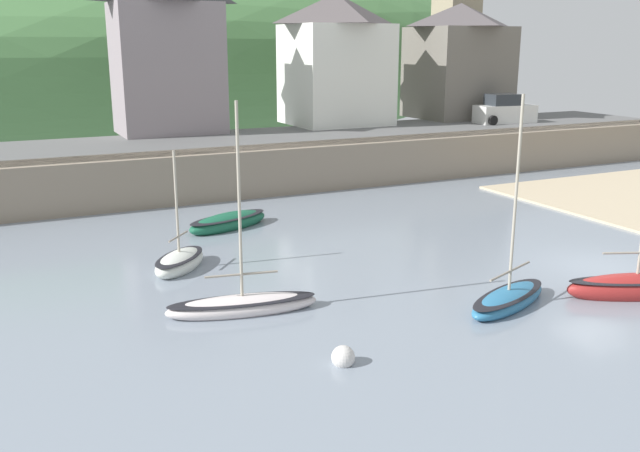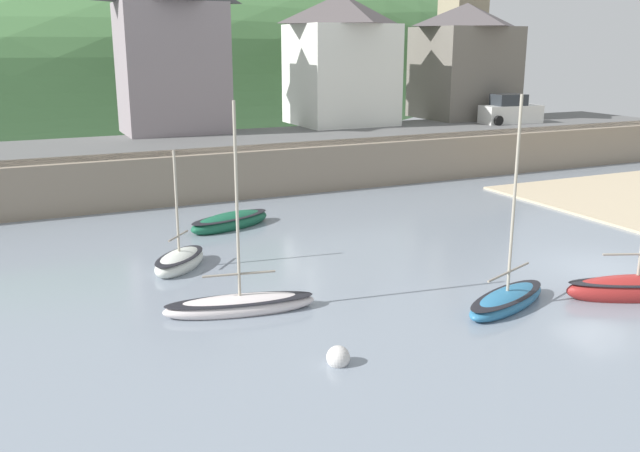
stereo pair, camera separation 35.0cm
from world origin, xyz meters
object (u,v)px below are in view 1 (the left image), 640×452
at_px(waterfront_building_right, 459,60).
at_px(sailboat_white_hull, 242,304).
at_px(waterfront_building_centre, 336,59).
at_px(parked_car_near_slipway, 504,111).
at_px(church_with_spire, 456,17).
at_px(mooring_buoy, 343,357).
at_px(waterfront_building_left, 166,46).
at_px(sailboat_nearest_shore, 228,222).
at_px(dinghy_open_wooden, 636,287).
at_px(fishing_boat_green, 180,261).
at_px(sailboat_tall_mast, 508,298).

relative_size(waterfront_building_right, sailboat_white_hull, 1.28).
bearing_deg(waterfront_building_centre, parked_car_near_slipway, -23.03).
relative_size(church_with_spire, mooring_buoy, 23.74).
relative_size(sailboat_white_hull, parked_car_near_slipway, 1.47).
distance_m(waterfront_building_left, sailboat_nearest_shore, 16.06).
distance_m(dinghy_open_wooden, mooring_buoy, 10.33).
bearing_deg(fishing_boat_green, sailboat_tall_mast, -93.76).
relative_size(waterfront_building_left, parked_car_near_slipway, 2.34).
height_order(waterfront_building_centre, church_with_spire, church_with_spire).
distance_m(sailboat_nearest_shore, fishing_boat_green, 5.67).
height_order(waterfront_building_left, sailboat_nearest_shore, waterfront_building_left).
distance_m(fishing_boat_green, parked_car_near_slipway, 30.11).
relative_size(church_with_spire, fishing_boat_green, 3.22).
relative_size(waterfront_building_left, dinghy_open_wooden, 2.24).
bearing_deg(waterfront_building_left, sailboat_nearest_shore, -94.87).
xyz_separation_m(church_with_spire, parked_car_near_slipway, (-1.91, -8.50, -6.40)).
distance_m(sailboat_tall_mast, mooring_buoy, 6.38).
distance_m(waterfront_building_left, waterfront_building_right, 21.14).
height_order(sailboat_tall_mast, parked_car_near_slipway, sailboat_tall_mast).
bearing_deg(sailboat_white_hull, waterfront_building_left, 91.00).
bearing_deg(waterfront_building_right, parked_car_near_slipway, -81.90).
relative_size(waterfront_building_left, sailboat_white_hull, 1.59).
xyz_separation_m(sailboat_nearest_shore, dinghy_open_wooden, (8.71, -13.44, 0.05)).
bearing_deg(sailboat_nearest_shore, parked_car_near_slipway, 1.68).
bearing_deg(sailboat_white_hull, mooring_buoy, -65.36).
distance_m(sailboat_tall_mast, parked_car_near_slipway, 28.90).
height_order(sailboat_nearest_shore, sailboat_tall_mast, sailboat_tall_mast).
bearing_deg(church_with_spire, fishing_boat_green, -140.93).
relative_size(waterfront_building_left, mooring_buoy, 16.92).
bearing_deg(waterfront_building_left, mooring_buoy, -95.80).
height_order(dinghy_open_wooden, parked_car_near_slipway, parked_car_near_slipway).
distance_m(waterfront_building_left, sailboat_white_hull, 25.06).
height_order(waterfront_building_centre, waterfront_building_right, waterfront_building_centre).
distance_m(church_with_spire, sailboat_nearest_shore, 32.26).
bearing_deg(sailboat_tall_mast, parked_car_near_slipway, 28.61).
height_order(fishing_boat_green, sailboat_tall_mast, sailboat_tall_mast).
height_order(waterfront_building_centre, parked_car_near_slipway, waterfront_building_centre).
bearing_deg(sailboat_tall_mast, waterfront_building_centre, 52.02).
bearing_deg(waterfront_building_centre, waterfront_building_right, 0.00).
bearing_deg(mooring_buoy, church_with_spire, 50.31).
relative_size(sailboat_white_hull, dinghy_open_wooden, 1.41).
relative_size(waterfront_building_centre, sailboat_white_hull, 1.34).
bearing_deg(sailboat_white_hull, parked_car_near_slipway, 47.14).
height_order(sailboat_nearest_shore, mooring_buoy, sailboat_nearest_shore).
bearing_deg(sailboat_white_hull, fishing_boat_green, 107.67).
height_order(waterfront_building_right, sailboat_white_hull, waterfront_building_right).
relative_size(waterfront_building_left, sailboat_tall_mast, 1.56).
bearing_deg(dinghy_open_wooden, sailboat_white_hull, -177.22).
bearing_deg(mooring_buoy, fishing_boat_green, 100.60).
bearing_deg(parked_car_near_slipway, mooring_buoy, -130.59).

